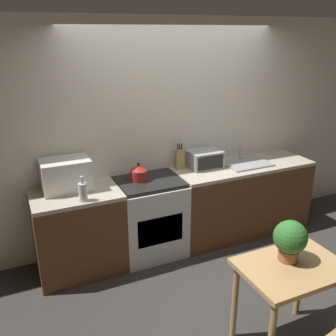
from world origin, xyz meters
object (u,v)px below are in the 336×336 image
Objects in this scene: kettle at (139,173)px; dining_table at (291,279)px; microwave at (66,175)px; toaster_oven at (204,159)px; stove_range at (150,217)px; bottle at (83,191)px.

kettle reaches higher than dining_table.
microwave is (-0.76, 0.07, 0.08)m from kettle.
kettle is 1.91m from dining_table.
kettle is 0.53× the size of toaster_oven.
stove_range is at bearing -28.00° from kettle.
kettle is (-0.10, 0.05, 0.54)m from stove_range.
toaster_oven is at bearing 9.73° from stove_range.
toaster_oven is (0.76, 0.13, 0.55)m from stove_range.
bottle is at bearing -163.88° from stove_range.
dining_table is at bearing -50.27° from bottle.
dining_table is at bearing -53.95° from microwave.
stove_range is 3.56× the size of bottle.
kettle is at bearing -4.89° from microwave.
bottle is 1.57m from toaster_oven.
bottle reaches higher than kettle.
bottle is at bearing 129.73° from dining_table.
microwave is at bearing 172.16° from stove_range.
stove_range is 1.11× the size of dining_table.
dining_table is at bearing -98.37° from toaster_oven.
bottle is 0.31× the size of dining_table.
toaster_oven is (0.86, 0.08, 0.02)m from kettle.
kettle is 0.77m from microwave.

